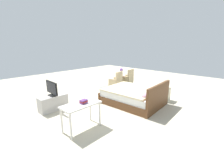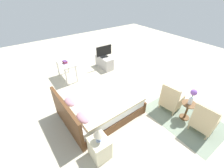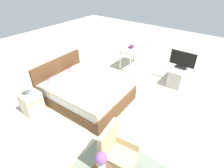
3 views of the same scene
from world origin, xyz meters
name	(u,v)px [view 1 (image 1 of 3)]	position (x,y,z in m)	size (l,w,h in m)	color
ground_plane	(113,99)	(0.00, 0.00, 0.00)	(16.00, 16.00, 0.00)	beige
floor_rug	(121,86)	(-1.81, -1.03, 0.00)	(2.10, 1.50, 0.01)	gray
bed	(134,96)	(-0.20, 0.90, 0.30)	(1.77, 2.22, 0.96)	brown
armchair_by_window_left	(128,79)	(-2.32, -0.97, 0.38)	(0.58, 0.58, 0.92)	#CCB284
armchair_by_window_right	(116,82)	(-1.31, -0.97, 0.38)	(0.61, 0.61, 0.92)	#CCB284
side_table	(121,80)	(-1.81, -1.06, 0.35)	(0.40, 0.40, 0.55)	brown
flower_vase	(121,71)	(-1.81, -1.06, 0.84)	(0.17, 0.17, 0.48)	silver
nightstand	(164,94)	(-1.35, 1.59, 0.28)	(0.44, 0.41, 0.56)	beige
table_lamp	(165,82)	(-1.35, 1.59, 0.77)	(0.22, 0.22, 0.33)	#9EADC6
tv_stand	(53,103)	(2.22, -0.85, 0.26)	(0.96, 0.40, 0.53)	#B7B2AD
tv_flatscreen	(52,88)	(2.22, -0.85, 0.79)	(0.21, 0.75, 0.51)	black
vanity_desk	(81,108)	(2.28, 0.92, 0.63)	(1.04, 0.52, 0.73)	silver
book_stack	(84,102)	(2.21, 0.94, 0.78)	(0.21, 0.17, 0.10)	#66387A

